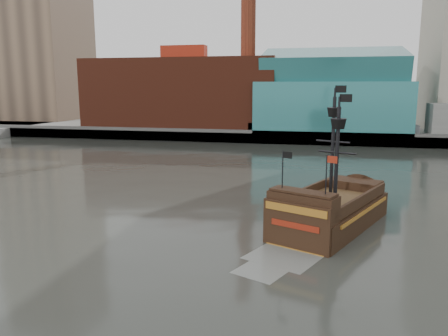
# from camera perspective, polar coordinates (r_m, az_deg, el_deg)

# --- Properties ---
(ground) EXTENTS (400.00, 400.00, 0.00)m
(ground) POSITION_cam_1_polar(r_m,az_deg,el_deg) (26.80, -6.86, -13.80)
(ground) COLOR #2C2E29
(ground) RESTS_ON ground
(promenade_far) EXTENTS (220.00, 60.00, 2.00)m
(promenade_far) POSITION_cam_1_polar(r_m,az_deg,el_deg) (115.70, 8.48, 5.46)
(promenade_far) COLOR slate
(promenade_far) RESTS_ON ground
(seawall) EXTENTS (220.00, 1.00, 2.60)m
(seawall) POSITION_cam_1_polar(r_m,az_deg,el_deg) (86.42, 7.02, 4.00)
(seawall) COLOR #4C4C49
(seawall) RESTS_ON ground
(skyline) EXTENTS (149.00, 45.00, 62.00)m
(skyline) POSITION_cam_1_polar(r_m,az_deg,el_deg) (108.43, 11.40, 17.51)
(skyline) COLOR #7B604A
(skyline) RESTS_ON promenade_far
(pirate_ship) EXTENTS (10.76, 16.52, 11.95)m
(pirate_ship) POSITION_cam_1_polar(r_m,az_deg,el_deg) (35.78, 13.72, -5.88)
(pirate_ship) COLOR black
(pirate_ship) RESTS_ON ground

